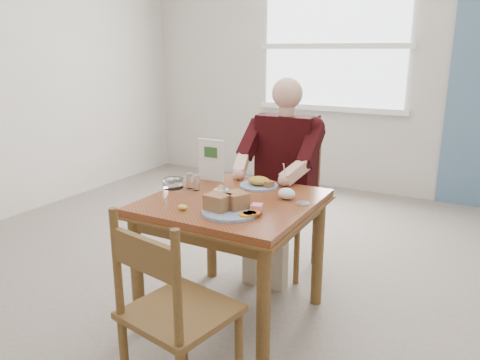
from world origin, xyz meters
The scene contains 16 objects.
floor centered at (0.00, 0.00, 0.00)m, with size 6.00×6.00×0.00m, color #6D5F58.
wall_back centered at (0.00, 3.00, 1.40)m, with size 5.50×5.50×0.00m, color beige.
lemon_wedge centered at (-0.14, -0.29, 0.76)m, with size 0.05×0.04×0.03m, color yellow.
napkin centered at (0.27, 0.14, 0.78)m, with size 0.10×0.08×0.06m, color white.
metal_dish centered at (0.39, 0.10, 0.75)m, with size 0.08×0.08×0.01m, color silver.
window centered at (-0.40, 2.97, 1.60)m, with size 1.72×0.04×1.42m.
table centered at (0.00, 0.00, 0.64)m, with size 0.92×0.92×0.75m.
chair_far centered at (0.00, 0.80, 0.48)m, with size 0.42×0.42×0.95m.
chair_near centered at (0.15, -0.78, 0.48)m, with size 0.49×0.49×0.95m.
diner centered at (0.00, 0.71, 0.81)m, with size 0.53×0.56×1.39m.
near_plate centered at (0.10, -0.21, 0.79)m, with size 0.36×0.36×0.10m.
far_plate centered at (0.03, 0.29, 0.77)m, with size 0.31×0.31×0.06m.
caddy centered at (-0.07, 0.00, 0.77)m, with size 0.10×0.10×0.06m.
shakers centered at (-0.30, 0.05, 0.80)m, with size 0.11×0.06×0.09m.
creamer centered at (-0.42, 0.02, 0.78)m, with size 0.14×0.14×0.06m.
menu centered at (-0.31, 0.27, 0.89)m, with size 0.18×0.02×0.27m.
Camera 1 is at (1.24, -2.19, 1.56)m, focal length 35.00 mm.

